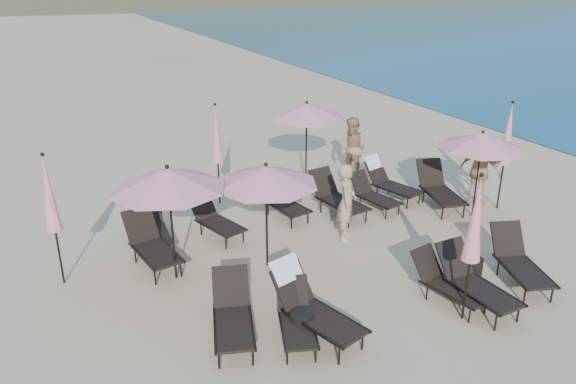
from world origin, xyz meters
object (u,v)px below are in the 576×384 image
lounger_7 (151,244)px  umbrella_open_2 (482,141)px  lounger_3 (446,282)px  lounger_8 (215,219)px  lounger_0 (233,314)px  beachgoer_c (480,171)px  lounger_9 (282,200)px  umbrella_open_3 (307,111)px  umbrella_open_1 (266,175)px  lounger_5 (519,261)px  lounger_10 (336,196)px  lounger_12 (439,188)px  side_table_1 (473,268)px  lounger_2 (296,317)px  lounger_4 (474,281)px  lounger_11 (388,180)px  beachgoer_b (353,149)px  lounger_6 (153,227)px  lounger_13 (373,194)px  umbrella_closed_1 (508,135)px  umbrella_closed_2 (49,195)px  side_table_0 (302,324)px  umbrella_open_0 (168,179)px  beachgoer_a (347,202)px  lounger_1 (310,304)px  umbrella_closed_0 (475,220)px  umbrella_closed_3 (217,135)px

lounger_7 → umbrella_open_2: bearing=-16.4°
lounger_3 → lounger_8: bearing=111.4°
lounger_0 → beachgoer_c: (7.90, 2.50, 0.49)m
lounger_9 → umbrella_open_3: 3.05m
umbrella_open_3 → umbrella_open_1: bearing=-127.4°
lounger_5 → lounger_10: size_ratio=1.00×
lounger_10 → lounger_12: 2.79m
lounger_8 → lounger_12: bearing=-25.4°
lounger_9 → lounger_10: 1.40m
umbrella_open_2 → side_table_1: (-2.22, -2.33, -1.77)m
lounger_2 → lounger_8: 4.34m
lounger_3 → umbrella_open_2: 4.54m
lounger_0 → side_table_1: 5.07m
lounger_4 → lounger_11: bearing=70.1°
lounger_0 → beachgoer_b: 8.26m
lounger_6 → lounger_13: 5.67m
lounger_12 → umbrella_open_3: umbrella_open_3 is taller
lounger_2 → lounger_12: size_ratio=0.80×
lounger_5 → lounger_10: bearing=128.7°
umbrella_closed_1 → lounger_12: bearing=147.2°
lounger_8 → umbrella_closed_2: size_ratio=0.61×
lounger_10 → lounger_13: lounger_10 is taller
lounger_10 → lounger_0: bearing=-147.0°
beachgoer_c → umbrella_open_3: bearing=25.3°
lounger_9 → side_table_0: size_ratio=3.82×
lounger_8 → umbrella_open_0: umbrella_open_0 is taller
lounger_9 → lounger_0: bearing=-135.3°
beachgoer_a → beachgoer_b: 4.02m
lounger_2 → lounger_13: (4.32, 4.02, 0.00)m
lounger_1 → umbrella_closed_2: (-3.67, 3.62, 1.36)m
umbrella_open_2 → beachgoer_a: size_ratio=1.25×
lounger_1 → beachgoer_a: (2.46, 2.80, 0.35)m
umbrella_open_3 → lounger_1: bearing=-117.5°
lounger_4 → lounger_11: 5.29m
umbrella_open_2 → lounger_7: bearing=171.6°
lounger_9 → umbrella_closed_2: bearing=-179.7°
lounger_1 → side_table_0: lounger_1 is taller
lounger_8 → lounger_10: 3.20m
lounger_1 → umbrella_closed_0: 3.12m
lounger_6 → beachgoer_c: (8.27, -1.57, 0.53)m
umbrella_closed_0 → lounger_10: bearing=86.1°
umbrella_open_0 → side_table_1: size_ratio=5.36×
lounger_3 → lounger_9: lounger_9 is taller
umbrella_closed_2 → side_table_1: bearing=-25.3°
lounger_8 → side_table_1: size_ratio=3.66×
umbrella_open_2 → umbrella_closed_0: size_ratio=0.81×
lounger_8 → lounger_13: bearing=-20.6°
lounger_9 → umbrella_open_2: 5.10m
lounger_1 → lounger_12: (5.67, 3.35, -0.06)m
umbrella_closed_3 → lounger_1: bearing=-95.2°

